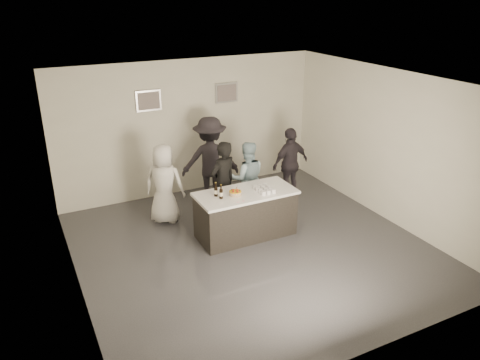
{
  "coord_description": "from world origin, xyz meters",
  "views": [
    {
      "loc": [
        -3.52,
        -6.51,
        4.39
      ],
      "look_at": [
        0.0,
        0.5,
        1.15
      ],
      "focal_mm": 35.0,
      "sensor_mm": 36.0,
      "label": 1
    }
  ],
  "objects_px": {
    "cake": "(235,193)",
    "beer_bottle_a": "(216,189)",
    "person_guest_right": "(290,164)",
    "person_guest_back": "(210,160)",
    "beer_bottle_b": "(221,192)",
    "bar_counter": "(246,214)",
    "person_guest_left": "(164,184)",
    "person_main_black": "(223,183)",
    "person_main_blue": "(247,178)"
  },
  "relations": [
    {
      "from": "cake",
      "to": "person_main_black",
      "type": "bearing_deg",
      "value": 82.18
    },
    {
      "from": "cake",
      "to": "person_guest_right",
      "type": "distance_m",
      "value": 2.24
    },
    {
      "from": "beer_bottle_a",
      "to": "person_main_black",
      "type": "distance_m",
      "value": 0.79
    },
    {
      "from": "cake",
      "to": "beer_bottle_a",
      "type": "xyz_separation_m",
      "value": [
        -0.33,
        0.13,
        0.09
      ]
    },
    {
      "from": "person_guest_right",
      "to": "person_main_blue",
      "type": "bearing_deg",
      "value": 3.27
    },
    {
      "from": "person_guest_back",
      "to": "cake",
      "type": "bearing_deg",
      "value": 98.79
    },
    {
      "from": "beer_bottle_a",
      "to": "person_guest_left",
      "type": "relative_size",
      "value": 0.16
    },
    {
      "from": "cake",
      "to": "person_guest_right",
      "type": "relative_size",
      "value": 0.14
    },
    {
      "from": "beer_bottle_b",
      "to": "person_guest_left",
      "type": "distance_m",
      "value": 1.47
    },
    {
      "from": "person_guest_back",
      "to": "person_main_black",
      "type": "bearing_deg",
      "value": 98.06
    },
    {
      "from": "beer_bottle_b",
      "to": "person_main_black",
      "type": "relative_size",
      "value": 0.15
    },
    {
      "from": "person_main_blue",
      "to": "person_guest_back",
      "type": "relative_size",
      "value": 0.81
    },
    {
      "from": "person_guest_left",
      "to": "person_guest_back",
      "type": "relative_size",
      "value": 0.85
    },
    {
      "from": "person_guest_left",
      "to": "bar_counter",
      "type": "bearing_deg",
      "value": 167.89
    },
    {
      "from": "bar_counter",
      "to": "person_guest_right",
      "type": "xyz_separation_m",
      "value": [
        1.68,
        1.12,
        0.36
      ]
    },
    {
      "from": "beer_bottle_a",
      "to": "person_main_blue",
      "type": "height_order",
      "value": "person_main_blue"
    },
    {
      "from": "person_main_blue",
      "to": "person_guest_right",
      "type": "bearing_deg",
      "value": -150.68
    },
    {
      "from": "person_main_black",
      "to": "person_guest_left",
      "type": "height_order",
      "value": "person_main_black"
    },
    {
      "from": "beer_bottle_a",
      "to": "person_guest_back",
      "type": "distance_m",
      "value": 1.77
    },
    {
      "from": "person_guest_right",
      "to": "beer_bottle_b",
      "type": "bearing_deg",
      "value": 19.31
    },
    {
      "from": "beer_bottle_b",
      "to": "beer_bottle_a",
      "type": "bearing_deg",
      "value": 107.45
    },
    {
      "from": "cake",
      "to": "person_main_black",
      "type": "xyz_separation_m",
      "value": [
        0.1,
        0.76,
        -0.09
      ]
    },
    {
      "from": "person_guest_back",
      "to": "beer_bottle_b",
      "type": "bearing_deg",
      "value": 90.21
    },
    {
      "from": "bar_counter",
      "to": "person_guest_right",
      "type": "height_order",
      "value": "person_guest_right"
    },
    {
      "from": "person_main_black",
      "to": "person_guest_left",
      "type": "xyz_separation_m",
      "value": [
        -1.03,
        0.54,
        -0.04
      ]
    },
    {
      "from": "person_guest_left",
      "to": "person_guest_right",
      "type": "relative_size",
      "value": 1.0
    },
    {
      "from": "cake",
      "to": "beer_bottle_b",
      "type": "distance_m",
      "value": 0.3
    },
    {
      "from": "person_guest_right",
      "to": "person_guest_back",
      "type": "distance_m",
      "value": 1.76
    },
    {
      "from": "person_guest_right",
      "to": "person_guest_left",
      "type": "bearing_deg",
      "value": -11.4
    },
    {
      "from": "cake",
      "to": "person_guest_left",
      "type": "height_order",
      "value": "person_guest_left"
    },
    {
      "from": "cake",
      "to": "person_guest_back",
      "type": "bearing_deg",
      "value": 81.19
    },
    {
      "from": "bar_counter",
      "to": "person_main_blue",
      "type": "relative_size",
      "value": 1.2
    },
    {
      "from": "person_main_black",
      "to": "cake",
      "type": "bearing_deg",
      "value": 63.41
    },
    {
      "from": "bar_counter",
      "to": "beer_bottle_b",
      "type": "bearing_deg",
      "value": -174.41
    },
    {
      "from": "person_main_black",
      "to": "person_guest_back",
      "type": "bearing_deg",
      "value": -118.31
    },
    {
      "from": "person_guest_left",
      "to": "person_main_blue",
      "type": "bearing_deg",
      "value": -158.29
    },
    {
      "from": "person_main_blue",
      "to": "person_guest_back",
      "type": "height_order",
      "value": "person_guest_back"
    },
    {
      "from": "beer_bottle_b",
      "to": "person_main_black",
      "type": "distance_m",
      "value": 0.88
    },
    {
      "from": "bar_counter",
      "to": "person_guest_back",
      "type": "relative_size",
      "value": 0.98
    },
    {
      "from": "beer_bottle_a",
      "to": "person_main_black",
      "type": "relative_size",
      "value": 0.15
    },
    {
      "from": "person_main_black",
      "to": "person_guest_right",
      "type": "distance_m",
      "value": 1.86
    },
    {
      "from": "beer_bottle_a",
      "to": "person_main_black",
      "type": "height_order",
      "value": "person_main_black"
    },
    {
      "from": "bar_counter",
      "to": "person_guest_right",
      "type": "bearing_deg",
      "value": 33.62
    },
    {
      "from": "person_main_black",
      "to": "person_guest_right",
      "type": "height_order",
      "value": "person_main_black"
    },
    {
      "from": "beer_bottle_b",
      "to": "bar_counter",
      "type": "bearing_deg",
      "value": 5.59
    },
    {
      "from": "person_main_black",
      "to": "person_guest_left",
      "type": "bearing_deg",
      "value": -46.4
    },
    {
      "from": "person_main_blue",
      "to": "person_guest_right",
      "type": "relative_size",
      "value": 0.96
    },
    {
      "from": "cake",
      "to": "person_guest_left",
      "type": "xyz_separation_m",
      "value": [
        -0.93,
        1.3,
        -0.13
      ]
    },
    {
      "from": "person_guest_right",
      "to": "person_guest_back",
      "type": "height_order",
      "value": "person_guest_back"
    },
    {
      "from": "beer_bottle_b",
      "to": "person_guest_back",
      "type": "xyz_separation_m",
      "value": [
        0.56,
        1.8,
        -0.08
      ]
    }
  ]
}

